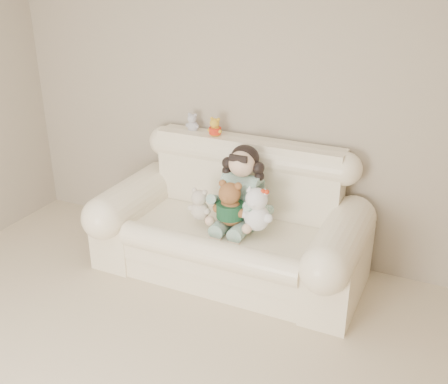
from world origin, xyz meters
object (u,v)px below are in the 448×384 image
brown_teddy (230,199)px  cream_teddy (200,202)px  seated_child (242,186)px  sofa (229,215)px  white_cat (257,204)px

brown_teddy → cream_teddy: brown_teddy is taller
seated_child → cream_teddy: size_ratio=2.15×
cream_teddy → seated_child: bearing=34.5°
sofa → brown_teddy: 0.23m
sofa → seated_child: bearing=49.0°
sofa → brown_teddy: size_ratio=5.05×
brown_teddy → white_cat: size_ratio=1.02×
sofa → white_cat: 0.35m
seated_child → white_cat: bearing=-38.2°
white_cat → cream_teddy: (-0.45, -0.03, -0.05)m
white_cat → sofa: bearing=173.1°
brown_teddy → white_cat: 0.21m
cream_teddy → white_cat: bearing=-2.0°
seated_child → cream_teddy: seated_child is taller
seated_child → white_cat: seated_child is taller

